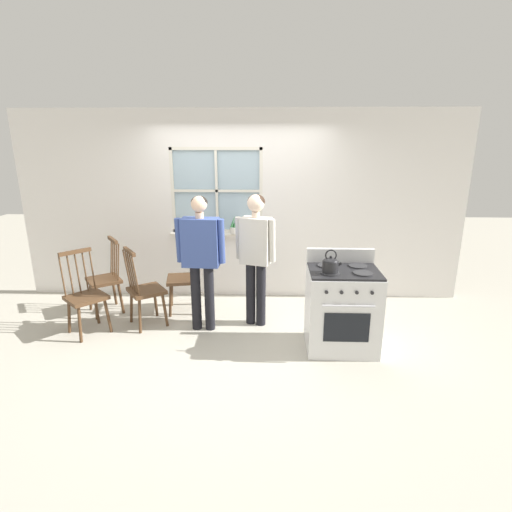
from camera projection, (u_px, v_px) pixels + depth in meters
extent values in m
plane|color=#B2AD9E|center=(232.00, 337.00, 4.79)|extent=(16.00, 16.00, 0.00)
cube|color=white|center=(98.00, 206.00, 5.83)|extent=(2.22, 0.06, 2.70)
cube|color=white|center=(363.00, 208.00, 5.69)|extent=(2.88, 0.06, 2.70)
cube|color=white|center=(219.00, 263.00, 6.01)|extent=(1.31, 0.06, 0.98)
cube|color=white|center=(215.00, 127.00, 5.46)|extent=(1.31, 0.06, 0.52)
cube|color=silver|center=(217.00, 234.00, 5.80)|extent=(1.37, 0.10, 0.03)
cube|color=#9EB7C6|center=(217.00, 191.00, 5.71)|extent=(1.25, 0.01, 1.15)
cube|color=silver|center=(217.00, 191.00, 5.68)|extent=(0.04, 0.02, 1.21)
cube|color=silver|center=(217.00, 191.00, 5.68)|extent=(1.31, 0.02, 0.04)
cube|color=silver|center=(173.00, 191.00, 5.71)|extent=(0.04, 0.03, 1.21)
cube|color=silver|center=(261.00, 191.00, 5.66)|extent=(0.04, 0.03, 1.21)
cube|color=silver|center=(215.00, 148.00, 5.52)|extent=(1.31, 0.03, 0.04)
cube|color=silver|center=(218.00, 231.00, 5.85)|extent=(1.31, 0.03, 0.04)
cube|color=#4C331E|center=(147.00, 291.00, 5.01)|extent=(0.57, 0.57, 0.04)
cylinder|color=#4C331E|center=(165.00, 310.00, 5.02)|extent=(0.09, 0.06, 0.44)
cylinder|color=#4C331E|center=(155.00, 301.00, 5.29)|extent=(0.06, 0.09, 0.44)
cylinder|color=#4C331E|center=(140.00, 316.00, 4.85)|extent=(0.06, 0.09, 0.44)
cylinder|color=#4C331E|center=(131.00, 307.00, 5.12)|extent=(0.09, 0.06, 0.44)
cylinder|color=#4C331E|center=(136.00, 277.00, 4.70)|extent=(0.07, 0.06, 0.52)
cylinder|color=#4C331E|center=(134.00, 275.00, 4.77)|extent=(0.07, 0.06, 0.52)
cylinder|color=#4C331E|center=(131.00, 273.00, 4.84)|extent=(0.07, 0.06, 0.52)
cylinder|color=#4C331E|center=(129.00, 271.00, 4.92)|extent=(0.07, 0.06, 0.52)
cylinder|color=#4C331E|center=(127.00, 270.00, 4.99)|extent=(0.07, 0.06, 0.52)
cube|color=#4C331E|center=(129.00, 252.00, 4.77)|extent=(0.25, 0.33, 0.04)
cube|color=#4C331E|center=(182.00, 279.00, 5.42)|extent=(0.47, 0.49, 0.04)
cylinder|color=#4C331E|center=(172.00, 292.00, 5.63)|extent=(0.08, 0.07, 0.44)
cylinder|color=#4C331E|center=(170.00, 301.00, 5.31)|extent=(0.07, 0.08, 0.44)
cylinder|color=#4C331E|center=(195.00, 290.00, 5.67)|extent=(0.07, 0.08, 0.44)
cylinder|color=#4C331E|center=(195.00, 299.00, 5.35)|extent=(0.08, 0.07, 0.44)
cylinder|color=#4C331E|center=(194.00, 256.00, 5.55)|extent=(0.07, 0.03, 0.52)
cylinder|color=#4C331E|center=(194.00, 258.00, 5.46)|extent=(0.07, 0.03, 0.52)
cylinder|color=#4C331E|center=(194.00, 260.00, 5.38)|extent=(0.07, 0.03, 0.52)
cylinder|color=#4C331E|center=(194.00, 262.00, 5.29)|extent=(0.07, 0.03, 0.52)
cylinder|color=#4C331E|center=(194.00, 264.00, 5.20)|extent=(0.07, 0.03, 0.52)
cube|color=#4C331E|center=(193.00, 240.00, 5.30)|extent=(0.11, 0.38, 0.04)
cube|color=#4C331E|center=(86.00, 298.00, 4.78)|extent=(0.58, 0.58, 0.04)
cylinder|color=#4C331E|center=(80.00, 324.00, 4.63)|extent=(0.05, 0.09, 0.44)
cylinder|color=#4C331E|center=(108.00, 316.00, 4.86)|extent=(0.09, 0.05, 0.44)
cylinder|color=#4C331E|center=(69.00, 316.00, 4.84)|extent=(0.09, 0.05, 0.44)
cylinder|color=#4C331E|center=(97.00, 308.00, 5.07)|extent=(0.05, 0.09, 0.44)
cylinder|color=#4C331E|center=(62.00, 277.00, 4.70)|extent=(0.07, 0.06, 0.52)
cylinder|color=#4C331E|center=(70.00, 276.00, 4.77)|extent=(0.07, 0.06, 0.52)
cylinder|color=#4C331E|center=(78.00, 274.00, 4.83)|extent=(0.07, 0.06, 0.52)
cylinder|color=#4C331E|center=(85.00, 272.00, 4.89)|extent=(0.07, 0.06, 0.52)
cylinder|color=#4C331E|center=(92.00, 271.00, 4.95)|extent=(0.07, 0.06, 0.52)
cube|color=#4C331E|center=(75.00, 252.00, 4.75)|extent=(0.29, 0.31, 0.04)
cube|color=#4C331E|center=(104.00, 280.00, 5.38)|extent=(0.57, 0.57, 0.04)
cylinder|color=#4C331E|center=(91.00, 295.00, 5.50)|extent=(0.09, 0.06, 0.44)
cylinder|color=#4C331E|center=(96.00, 303.00, 5.23)|extent=(0.06, 0.09, 0.44)
cylinder|color=#4C331E|center=(114.00, 291.00, 5.67)|extent=(0.06, 0.09, 0.44)
cylinder|color=#4C331E|center=(121.00, 298.00, 5.40)|extent=(0.09, 0.06, 0.44)
cylinder|color=#4C331E|center=(111.00, 257.00, 5.54)|extent=(0.07, 0.06, 0.52)
cylinder|color=#4C331E|center=(113.00, 258.00, 5.47)|extent=(0.07, 0.06, 0.52)
cylinder|color=#4C331E|center=(115.00, 260.00, 5.40)|extent=(0.07, 0.06, 0.52)
cylinder|color=#4C331E|center=(116.00, 261.00, 5.33)|extent=(0.07, 0.06, 0.52)
cylinder|color=#4C331E|center=(118.00, 263.00, 5.25)|extent=(0.07, 0.06, 0.52)
cube|color=#4C331E|center=(113.00, 240.00, 5.32)|extent=(0.25, 0.33, 0.04)
cylinder|color=black|center=(196.00, 297.00, 4.91)|extent=(0.12, 0.12, 0.83)
cylinder|color=black|center=(209.00, 298.00, 4.89)|extent=(0.12, 0.12, 0.83)
cube|color=#384C8E|center=(201.00, 242.00, 4.70)|extent=(0.45, 0.23, 0.58)
cylinder|color=#384C8E|center=(179.00, 240.00, 4.70)|extent=(0.08, 0.12, 0.54)
cylinder|color=#384C8E|center=(221.00, 241.00, 4.65)|extent=(0.08, 0.12, 0.54)
cylinder|color=beige|center=(199.00, 215.00, 4.61)|extent=(0.10, 0.10, 0.07)
sphere|color=beige|center=(199.00, 204.00, 4.58)|extent=(0.19, 0.19, 0.19)
ellipsoid|color=black|center=(199.00, 202.00, 4.59)|extent=(0.19, 0.19, 0.15)
cylinder|color=black|center=(251.00, 293.00, 5.06)|extent=(0.12, 0.12, 0.81)
cylinder|color=black|center=(261.00, 295.00, 5.01)|extent=(0.12, 0.12, 0.81)
cube|color=beige|center=(256.00, 241.00, 4.84)|extent=(0.40, 0.31, 0.57)
cylinder|color=beige|center=(239.00, 238.00, 4.89)|extent=(0.11, 0.13, 0.53)
cylinder|color=beige|center=(272.00, 241.00, 4.75)|extent=(0.11, 0.13, 0.53)
cylinder|color=beige|center=(256.00, 215.00, 4.75)|extent=(0.10, 0.10, 0.07)
sphere|color=beige|center=(256.00, 203.00, 4.72)|extent=(0.21, 0.21, 0.21)
ellipsoid|color=#332319|center=(256.00, 201.00, 4.72)|extent=(0.21, 0.21, 0.17)
cube|color=silver|center=(342.00, 310.00, 4.45)|extent=(0.77, 0.64, 0.90)
cube|color=black|center=(344.00, 271.00, 4.32)|extent=(0.75, 0.61, 0.02)
cylinder|color=#2D2D30|center=(330.00, 273.00, 4.20)|extent=(0.20, 0.20, 0.02)
cylinder|color=#2D2D30|center=(363.00, 273.00, 4.19)|extent=(0.20, 0.20, 0.02)
cylinder|color=#2D2D30|center=(327.00, 266.00, 4.44)|extent=(0.20, 0.20, 0.02)
cylinder|color=#2D2D30|center=(358.00, 266.00, 4.43)|extent=(0.20, 0.20, 0.02)
cube|color=silver|center=(340.00, 255.00, 4.57)|extent=(0.77, 0.06, 0.16)
cube|color=black|center=(347.00, 328.00, 4.15)|extent=(0.47, 0.01, 0.32)
cylinder|color=silver|center=(349.00, 306.00, 4.06)|extent=(0.54, 0.02, 0.02)
cylinder|color=#232326|center=(326.00, 292.00, 4.04)|extent=(0.04, 0.02, 0.04)
cylinder|color=#232326|center=(342.00, 292.00, 4.04)|extent=(0.04, 0.02, 0.04)
cylinder|color=#232326|center=(357.00, 293.00, 4.03)|extent=(0.04, 0.02, 0.04)
cylinder|color=#232326|center=(372.00, 293.00, 4.03)|extent=(0.04, 0.02, 0.04)
cylinder|color=black|center=(330.00, 267.00, 4.18)|extent=(0.17, 0.17, 0.12)
ellipsoid|color=black|center=(331.00, 261.00, 4.16)|extent=(0.16, 0.16, 0.07)
sphere|color=black|center=(331.00, 257.00, 4.15)|extent=(0.03, 0.03, 0.03)
cylinder|color=black|center=(338.00, 265.00, 4.17)|extent=(0.08, 0.03, 0.07)
torus|color=black|center=(331.00, 255.00, 4.14)|extent=(0.12, 0.01, 0.12)
cylinder|color=beige|center=(234.00, 230.00, 5.76)|extent=(0.12, 0.12, 0.09)
cylinder|color=#33261C|center=(234.00, 228.00, 5.75)|extent=(0.11, 0.11, 0.01)
cone|color=#286033|center=(235.00, 222.00, 5.73)|extent=(0.06, 0.04, 0.17)
cone|color=#286033|center=(234.00, 225.00, 5.76)|extent=(0.04, 0.05, 0.08)
cone|color=#286033|center=(233.00, 222.00, 5.72)|extent=(0.08, 0.06, 0.18)
cone|color=#286033|center=(235.00, 225.00, 5.72)|extent=(0.04, 0.04, 0.08)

